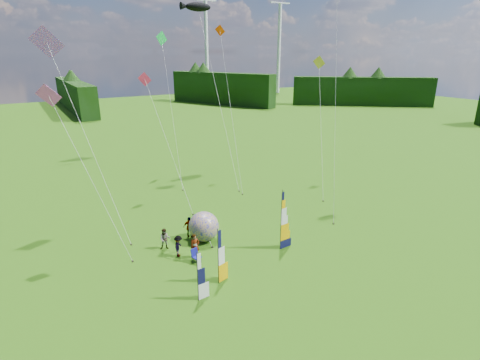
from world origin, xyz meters
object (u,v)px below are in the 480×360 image
spectator_b (165,239)px  spectator_d (190,227)px  camp_chair (197,256)px  side_banner_far (198,278)px  spectator_c (178,246)px  kite_whale (217,86)px  feather_banner_main (281,221)px  side_banner_left (218,258)px  bol_inflatable (204,226)px  spectator_a (195,246)px

spectator_b → spectator_d: size_ratio=0.94×
spectator_b → camp_chair: (1.22, -3.00, -0.32)m
side_banner_far → spectator_d: size_ratio=1.78×
spectator_c → kite_whale: (11.62, 15.53, 9.72)m
feather_banner_main → spectator_d: feather_banner_main is taller
spectator_d → spectator_c: bearing=91.5°
side_banner_left → spectator_d: (0.98, 6.80, -0.99)m
feather_banner_main → side_banner_far: feather_banner_main is taller
spectator_d → camp_chair: spectator_d is taller
feather_banner_main → spectator_b: bearing=144.7°
bol_inflatable → camp_chair: bol_inflatable is taller
side_banner_left → spectator_b: (-1.38, 6.03, -1.04)m
spectator_b → kite_whale: (12.08, 14.01, 9.70)m
spectator_b → spectator_c: spectator_b is taller
spectator_b → camp_chair: spectator_b is taller
spectator_b → kite_whale: kite_whale is taller
side_banner_far → camp_chair: side_banner_far is taller
spectator_b → spectator_c: (0.47, -1.51, -0.02)m
feather_banner_main → spectator_a: 6.58m
bol_inflatable → spectator_a: bearing=-129.4°
spectator_a → kite_whale: kite_whale is taller
feather_banner_main → side_banner_far: bearing=-167.0°
spectator_b → kite_whale: bearing=71.7°
spectator_a → camp_chair: (-0.20, -0.66, -0.41)m
feather_banner_main → spectator_c: 7.76m
side_banner_far → spectator_c: size_ratio=1.94×
spectator_b → spectator_c: size_ratio=1.02×
side_banner_far → spectator_a: 5.06m
side_banner_far → camp_chair: (1.73, 3.97, -1.07)m
bol_inflatable → camp_chair: 3.43m
spectator_d → bol_inflatable: bearing=169.0°
feather_banner_main → spectator_b: 8.86m
bol_inflatable → side_banner_left: bearing=-106.9°
side_banner_left → kite_whale: bearing=47.4°
spectator_b → spectator_d: bearing=40.5°
spectator_b → camp_chair: bearing=-45.5°
feather_banner_main → side_banner_far: 8.35m
kite_whale → spectator_c: bearing=-103.9°
feather_banner_main → spectator_c: feather_banner_main is taller
bol_inflatable → spectator_d: bol_inflatable is taller
spectator_b → kite_whale: size_ratio=0.08×
camp_chair → side_banner_left: bearing=-100.8°
spectator_c → spectator_d: 2.97m
feather_banner_main → side_banner_left: 6.26m
spectator_c → camp_chair: spectator_c is taller
spectator_a → spectator_b: bearing=121.6°
side_banner_far → spectator_d: (2.87, 7.74, -0.70)m
kite_whale → feather_banner_main: bearing=-81.1°
bol_inflatable → spectator_a: (-1.73, -2.10, -0.27)m
feather_banner_main → side_banner_far: size_ratio=1.47×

